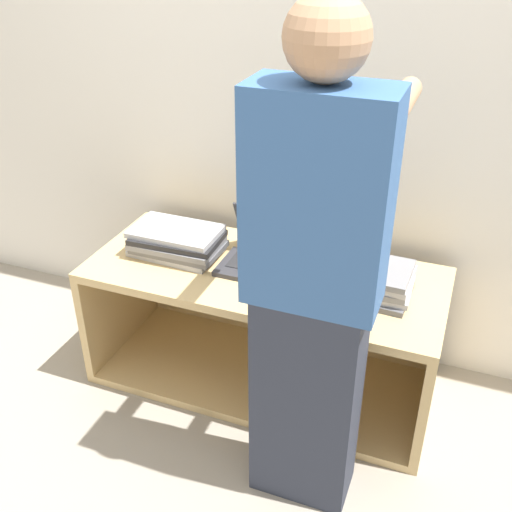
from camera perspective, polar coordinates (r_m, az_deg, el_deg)
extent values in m
plane|color=#9E9384|center=(2.54, -1.81, -15.73)|extent=(12.00, 12.00, 0.00)
cube|color=silver|center=(2.52, 4.27, 15.73)|extent=(8.00, 0.05, 2.40)
cube|color=tan|center=(2.42, 0.78, -1.82)|extent=(1.45, 0.61, 0.04)
cube|color=tan|center=(2.73, 0.71, -11.19)|extent=(1.45, 0.61, 0.04)
cube|color=tan|center=(2.85, -12.69, -3.56)|extent=(0.04, 0.61, 0.49)
cube|color=tan|center=(2.47, 16.49, -10.04)|extent=(0.04, 0.61, 0.49)
cube|color=tan|center=(2.79, 2.81, -3.48)|extent=(1.37, 0.04, 0.49)
cube|color=#333338|center=(2.41, 0.79, -1.25)|extent=(0.36, 0.22, 0.02)
cube|color=#28282B|center=(2.41, 0.86, -0.91)|extent=(0.30, 0.12, 0.00)
cube|color=#333338|center=(2.49, 2.11, 2.74)|extent=(0.36, 0.10, 0.21)
cube|color=black|center=(2.48, 2.08, 2.74)|extent=(0.32, 0.09, 0.18)
cube|color=#B7B7BC|center=(2.56, -7.57, 0.53)|extent=(0.37, 0.24, 0.02)
cube|color=slate|center=(2.54, -7.34, 0.87)|extent=(0.36, 0.23, 0.02)
cube|color=gray|center=(2.52, -7.55, 1.25)|extent=(0.37, 0.23, 0.02)
cube|color=#232326|center=(2.51, -7.49, 1.75)|extent=(0.37, 0.24, 0.02)
cube|color=#B7B7BC|center=(2.51, -7.67, 2.36)|extent=(0.36, 0.22, 0.02)
cube|color=slate|center=(2.31, 9.96, -3.13)|extent=(0.37, 0.24, 0.02)
cube|color=#B7B7BC|center=(2.31, 10.16, -2.58)|extent=(0.37, 0.23, 0.02)
cube|color=gray|center=(2.29, 9.88, -2.10)|extent=(0.37, 0.23, 0.02)
cube|color=#B7B7BC|center=(2.29, 10.18, -1.50)|extent=(0.37, 0.24, 0.02)
cube|color=gray|center=(2.27, 10.06, -1.04)|extent=(0.37, 0.24, 0.02)
cube|color=#2D3342|center=(2.07, 4.84, -13.34)|extent=(0.34, 0.20, 0.81)
cube|color=#38609E|center=(1.66, 5.90, 5.20)|extent=(0.40, 0.20, 0.64)
sphere|color=tan|center=(1.53, 6.78, 19.98)|extent=(0.22, 0.22, 0.22)
cylinder|color=tan|center=(1.86, 3.65, 15.42)|extent=(0.07, 0.32, 0.07)
cylinder|color=tan|center=(1.79, 13.72, 14.10)|extent=(0.07, 0.32, 0.07)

